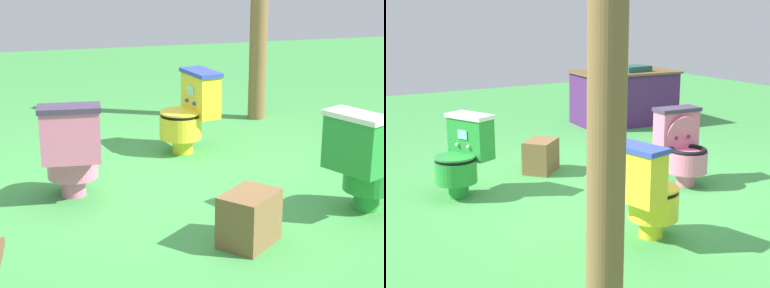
% 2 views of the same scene
% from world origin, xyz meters
% --- Properties ---
extents(ground, '(14.00, 14.00, 0.00)m').
position_xyz_m(ground, '(0.00, 0.00, 0.00)').
color(ground, '#429947').
extents(toilet_green, '(0.61, 0.57, 0.73)m').
position_xyz_m(toilet_green, '(-1.25, 0.69, 0.37)').
color(toilet_green, green).
rests_on(toilet_green, ground).
extents(toilet_pink, '(0.45, 0.53, 0.73)m').
position_xyz_m(toilet_pink, '(0.65, -0.07, 0.37)').
color(toilet_pink, pink).
rests_on(toilet_pink, ground).
extents(toilet_yellow, '(0.56, 0.49, 0.73)m').
position_xyz_m(toilet_yellow, '(-0.46, -0.94, 0.37)').
color(toilet_yellow, yellow).
rests_on(toilet_yellow, ground).
extents(wooden_post, '(0.18, 0.18, 2.21)m').
position_xyz_m(wooden_post, '(-1.44, -1.87, 1.11)').
color(wooden_post, brown).
rests_on(wooden_post, ground).
extents(small_crate, '(0.46, 0.45, 0.33)m').
position_xyz_m(small_crate, '(-0.33, 0.97, 0.17)').
color(small_crate, brown).
rests_on(small_crate, ground).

